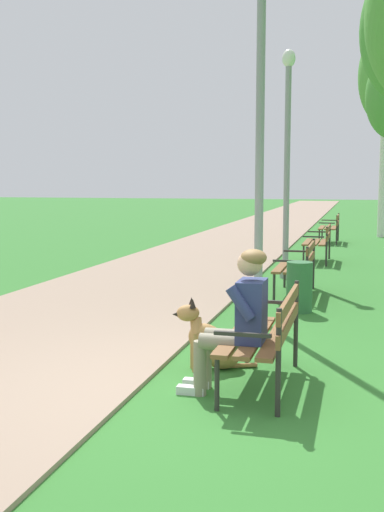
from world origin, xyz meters
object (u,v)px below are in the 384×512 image
at_px(park_bench_near, 268,330).
at_px(lamp_post_near, 260,130).
at_px(person_seated_on_near_bench, 239,316).
at_px(dog_shepherd, 212,343).
at_px(park_bench_far, 320,240).
at_px(park_bench_mid, 299,263).
at_px(park_bench_furthest, 331,226).
at_px(litter_bin, 299,287).
at_px(lamp_post_mid, 287,162).

relative_size(park_bench_near, lamp_post_near, 0.32).
bearing_deg(person_seated_on_near_bench, dog_shepherd, 120.08).
bearing_deg(person_seated_on_near_bench, park_bench_far, 89.28).
bearing_deg(park_bench_mid, dog_shepherd, -95.70).
bearing_deg(park_bench_near, park_bench_furthest, 90.19).
height_order(park_bench_far, dog_shepherd, park_bench_far).
height_order(park_bench_far, person_seated_on_near_bench, person_seated_on_near_bench).
height_order(park_bench_furthest, dog_shepherd, park_bench_furthest).
xyz_separation_m(park_bench_near, lamp_post_near, (-0.50, 2.65, 1.94)).
relative_size(person_seated_on_near_bench, lamp_post_near, 0.26).
bearing_deg(park_bench_mid, litter_bin, -84.26).
relative_size(park_bench_near, park_bench_furthest, 1.00).
bearing_deg(park_bench_furthest, lamp_post_near, -92.37).
xyz_separation_m(park_bench_far, litter_bin, (0.06, -5.61, -0.16)).
height_order(lamp_post_near, litter_bin, lamp_post_near).
distance_m(park_bench_mid, lamp_post_mid, 2.46).
xyz_separation_m(dog_shepherd, litter_bin, (0.56, 2.96, 0.09)).
relative_size(person_seated_on_near_bench, litter_bin, 1.79).
xyz_separation_m(person_seated_on_near_bench, lamp_post_mid, (-0.37, 6.70, 1.48)).
bearing_deg(park_bench_mid, person_seated_on_near_bench, -90.55).
bearing_deg(person_seated_on_near_bench, park_bench_mid, 89.45).
distance_m(park_bench_near, lamp_post_near, 3.32).
height_order(park_bench_near, litter_bin, park_bench_near).
distance_m(person_seated_on_near_bench, dog_shepherd, 0.87).
bearing_deg(park_bench_far, dog_shepherd, -93.30).
bearing_deg(litter_bin, dog_shepherd, -100.68).
bearing_deg(dog_shepherd, litter_bin, 79.32).
height_order(person_seated_on_near_bench, dog_shepherd, person_seated_on_near_bench).
bearing_deg(lamp_post_mid, park_bench_mid, -76.94).
relative_size(park_bench_mid, lamp_post_mid, 0.36).
height_order(park_bench_mid, park_bench_furthest, same).
bearing_deg(park_bench_furthest, lamp_post_mid, -94.22).
height_order(park_bench_near, person_seated_on_near_bench, person_seated_on_near_bench).
distance_m(park_bench_mid, park_bench_far, 4.31).
bearing_deg(litter_bin, park_bench_mid, 95.74).
bearing_deg(dog_shepherd, lamp_post_mid, 89.88).
relative_size(park_bench_furthest, person_seated_on_near_bench, 1.20).
bearing_deg(lamp_post_mid, park_bench_far, 79.18).
bearing_deg(park_bench_mid, park_bench_furthest, 89.26).
xyz_separation_m(park_bench_mid, park_bench_furthest, (0.12, 8.96, 0.00)).
relative_size(dog_shepherd, lamp_post_near, 0.17).
bearing_deg(park_bench_far, person_seated_on_near_bench, -90.72).
bearing_deg(park_bench_near, dog_shepherd, 146.47).
distance_m(park_bench_mid, person_seated_on_near_bench, 4.92).
distance_m(park_bench_near, park_bench_far, 8.96).
bearing_deg(park_bench_far, park_bench_mid, -90.91).
distance_m(person_seated_on_near_bench, lamp_post_near, 3.42).
height_order(park_bench_far, lamp_post_near, lamp_post_near).
bearing_deg(lamp_post_mid, person_seated_on_near_bench, -86.87).
distance_m(park_bench_near, litter_bin, 3.35).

